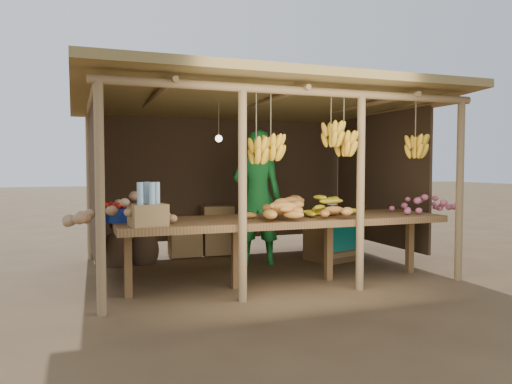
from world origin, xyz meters
name	(u,v)px	position (x,y,z in m)	size (l,w,h in m)	color
ground	(256,269)	(0.00, 0.00, 0.00)	(60.00, 60.00, 0.00)	brown
stall_structure	(263,128)	(0.08, -0.08, 1.91)	(4.70, 3.50, 2.43)	#94744C
counter	(284,222)	(0.00, -0.95, 0.74)	(3.90, 1.05, 0.80)	brown
potato_heap	(121,206)	(-1.87, -1.00, 0.98)	(1.07, 0.64, 0.37)	#A27953
sweet_potato_heap	(301,203)	(0.12, -1.15, 0.98)	(1.14, 0.69, 0.36)	#C78033
onion_heap	(425,199)	(1.90, -1.11, 0.98)	(0.86, 0.52, 0.36)	#BF5C73
banana_pile	(326,201)	(0.59, -0.90, 0.97)	(0.63, 0.38, 0.35)	yellow
tomato_basin	(116,213)	(-1.90, -0.72, 0.89)	(0.40, 0.40, 0.21)	navy
bottle_box	(148,209)	(-1.63, -1.29, 0.97)	(0.39, 0.33, 0.44)	olive
vendor	(257,197)	(0.14, 0.33, 0.96)	(0.70, 0.46, 1.91)	#1B7B2E
tarp_crate	(332,236)	(1.27, 0.19, 0.36)	(0.89, 0.82, 0.87)	brown
carton_stack	(207,234)	(-0.38, 1.20, 0.34)	(1.01, 0.40, 0.76)	olive
burlap_sacks	(131,248)	(-1.58, 0.84, 0.25)	(0.80, 0.42, 0.57)	#432F1F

